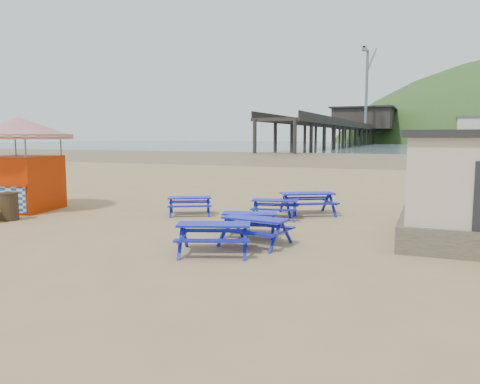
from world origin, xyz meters
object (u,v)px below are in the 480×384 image
at_px(picnic_table_blue_a, 190,206).
at_px(litter_bin, 9,206).
at_px(picnic_table_blue_b, 275,209).
at_px(ice_cream_kiosk, 20,152).

height_order(picnic_table_blue_a, litter_bin, litter_bin).
bearing_deg(picnic_table_blue_b, litter_bin, -167.89).
height_order(picnic_table_blue_a, picnic_table_blue_b, picnic_table_blue_b).
distance_m(picnic_table_blue_a, litter_bin, 6.44).
xyz_separation_m(ice_cream_kiosk, litter_bin, (1.42, -1.94, -1.85)).
distance_m(picnic_table_blue_a, ice_cream_kiosk, 7.30).
relative_size(picnic_table_blue_a, litter_bin, 2.07).
relative_size(picnic_table_blue_a, picnic_table_blue_b, 1.09).
bearing_deg(picnic_table_blue_a, litter_bin, -175.23).
bearing_deg(picnic_table_blue_a, ice_cream_kiosk, 164.78).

